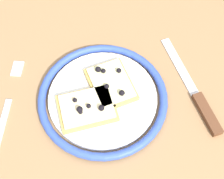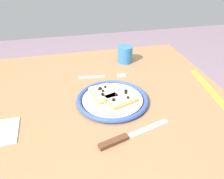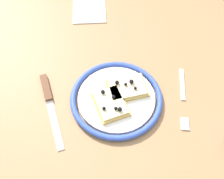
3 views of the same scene
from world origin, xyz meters
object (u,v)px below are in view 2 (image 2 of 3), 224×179
at_px(cup, 125,54).
at_px(measuring_tape, 210,90).
at_px(plate, 112,100).
at_px(knife, 123,138).
at_px(pizza_slice_near, 104,93).
at_px(dining_table, 108,121).
at_px(pizza_slice_far, 120,98).
at_px(fork, 103,76).

relative_size(cup, measuring_tape, 0.24).
relative_size(plate, measuring_tape, 0.78).
relative_size(knife, cup, 3.02).
height_order(pizza_slice_near, cup, cup).
height_order(dining_table, pizza_slice_far, pizza_slice_far).
height_order(plate, fork, plate).
bearing_deg(dining_table, plate, 49.90).
bearing_deg(pizza_slice_far, plate, -124.63).
relative_size(dining_table, knife, 3.93).
height_order(plate, pizza_slice_near, pizza_slice_near).
height_order(plate, cup, cup).
height_order(pizza_slice_far, cup, cup).
bearing_deg(cup, measuring_tape, 38.51).
relative_size(pizza_slice_far, fork, 0.61).
bearing_deg(knife, pizza_slice_near, -176.05).
bearing_deg(plate, pizza_slice_near, -139.15).
bearing_deg(pizza_slice_near, knife, 3.95).
distance_m(dining_table, pizza_slice_near, 0.12).
xyz_separation_m(plate, pizza_slice_near, (-0.03, -0.03, 0.01)).
xyz_separation_m(pizza_slice_far, knife, (0.17, -0.04, -0.02)).
relative_size(dining_table, measuring_tape, 2.83).
height_order(pizza_slice_near, measuring_tape, pizza_slice_near).
bearing_deg(fork, plate, -0.33).
relative_size(pizza_slice_near, pizza_slice_far, 1.00).
distance_m(fork, measuring_tape, 0.43).
bearing_deg(pizza_slice_far, cup, 161.82).
distance_m(pizza_slice_far, cup, 0.34).
distance_m(knife, cup, 0.52).
bearing_deg(knife, cup, 164.01).
height_order(pizza_slice_far, measuring_tape, pizza_slice_far).
bearing_deg(measuring_tape, dining_table, -86.26).
relative_size(pizza_slice_near, fork, 0.60).
distance_m(dining_table, fork, 0.20).
relative_size(fork, cup, 2.59).
bearing_deg(plate, cup, 156.91).
xyz_separation_m(plate, fork, (-0.19, 0.00, -0.01)).
relative_size(dining_table, pizza_slice_near, 7.57).
xyz_separation_m(pizza_slice_near, knife, (0.22, 0.02, -0.02)).
bearing_deg(knife, pizza_slice_far, 168.28).
relative_size(knife, fork, 1.17).
xyz_separation_m(knife, measuring_tape, (-0.18, 0.40, -0.00)).
distance_m(plate, pizza_slice_far, 0.03).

